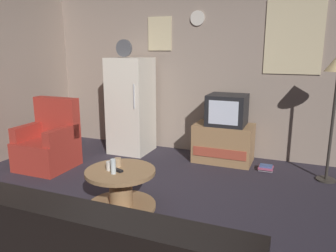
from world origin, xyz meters
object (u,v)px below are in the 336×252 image
(remote_control, at_px, (117,170))
(mug_ceramic_tan, at_px, (118,162))
(tv_stand, at_px, (223,143))
(book_stack, at_px, (266,168))
(wine_glass, at_px, (113,166))
(coffee_table, at_px, (121,189))
(armchair, at_px, (49,144))
(mug_ceramic_white, at_px, (110,166))
(fridge, at_px, (131,105))
(crt_tv, at_px, (227,110))

(remote_control, bearing_deg, mug_ceramic_tan, 137.04)
(tv_stand, relative_size, book_stack, 4.30)
(mug_ceramic_tan, bearing_deg, book_stack, 50.07)
(tv_stand, bearing_deg, wine_glass, -108.23)
(coffee_table, height_order, armchair, armchair)
(remote_control, bearing_deg, mug_ceramic_white, -153.22)
(tv_stand, distance_m, armchair, 2.50)
(fridge, bearing_deg, remote_control, -65.81)
(fridge, bearing_deg, mug_ceramic_tan, -65.95)
(coffee_table, relative_size, mug_ceramic_white, 8.00)
(tv_stand, relative_size, coffee_table, 1.17)
(fridge, xyz_separation_m, mug_ceramic_tan, (0.77, -1.72, -0.29))
(mug_ceramic_tan, xyz_separation_m, remote_control, (0.06, -0.12, -0.03))
(crt_tv, bearing_deg, armchair, -152.77)
(coffee_table, xyz_separation_m, armchair, (-1.56, 0.72, 0.13))
(book_stack, bearing_deg, tv_stand, 165.27)
(coffee_table, bearing_deg, crt_tv, 70.00)
(fridge, relative_size, armchair, 1.84)
(mug_ceramic_tan, bearing_deg, fridge, 114.05)
(fridge, bearing_deg, crt_tv, 2.70)
(tv_stand, relative_size, armchair, 0.87)
(fridge, distance_m, wine_glass, 2.11)
(wine_glass, height_order, mug_ceramic_white, wine_glass)
(remote_control, distance_m, armchair, 1.72)
(tv_stand, bearing_deg, mug_ceramic_tan, -111.94)
(wine_glass, bearing_deg, fridge, 113.52)
(coffee_table, xyz_separation_m, book_stack, (1.28, 1.70, -0.17))
(wine_glass, relative_size, mug_ceramic_tan, 1.67)
(tv_stand, relative_size, remote_control, 5.60)
(remote_control, xyz_separation_m, book_stack, (1.30, 1.74, -0.40))
(crt_tv, relative_size, coffee_table, 0.75)
(crt_tv, relative_size, armchair, 0.56)
(crt_tv, bearing_deg, coffee_table, -110.00)
(wine_glass, relative_size, remote_control, 1.00)
(mug_ceramic_white, xyz_separation_m, book_stack, (1.38, 1.75, -0.43))
(coffee_table, bearing_deg, remote_control, -116.10)
(tv_stand, xyz_separation_m, mug_ceramic_tan, (-0.72, -1.79, 0.19))
(crt_tv, xyz_separation_m, mug_ceramic_white, (-0.77, -1.92, -0.31))
(coffee_table, xyz_separation_m, mug_ceramic_white, (-0.09, -0.04, 0.26))
(crt_tv, xyz_separation_m, armchair, (-2.25, -1.16, -0.44))
(wine_glass, bearing_deg, tv_stand, 71.77)
(coffee_table, relative_size, remote_control, 4.80)
(tv_stand, bearing_deg, remote_control, -109.19)
(mug_ceramic_white, distance_m, mug_ceramic_tan, 0.13)
(coffee_table, relative_size, mug_ceramic_tan, 8.00)
(tv_stand, bearing_deg, coffee_table, -109.05)
(wine_glass, distance_m, mug_ceramic_white, 0.12)
(armchair, bearing_deg, wine_glass, -28.13)
(tv_stand, bearing_deg, crt_tv, -1.57)
(wine_glass, bearing_deg, coffee_table, 85.73)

